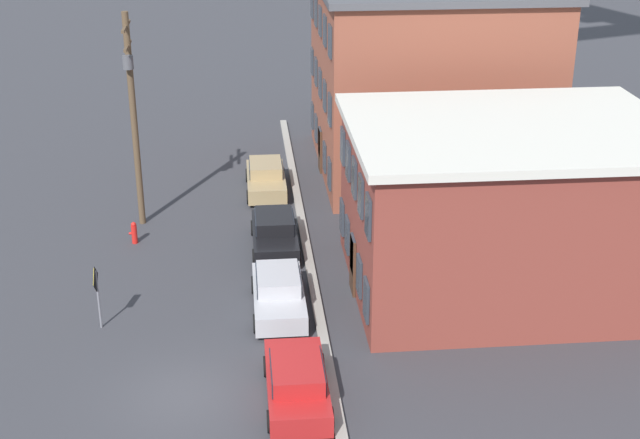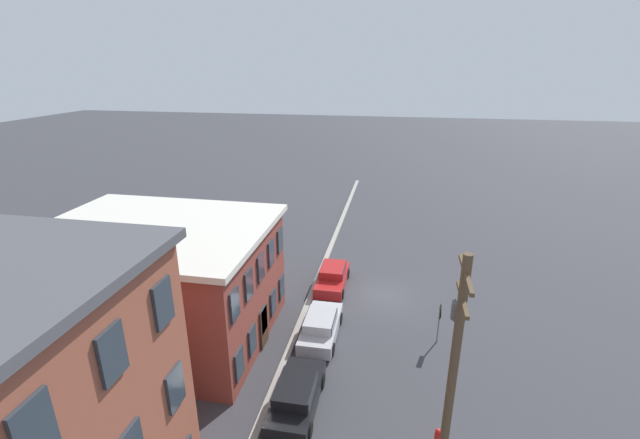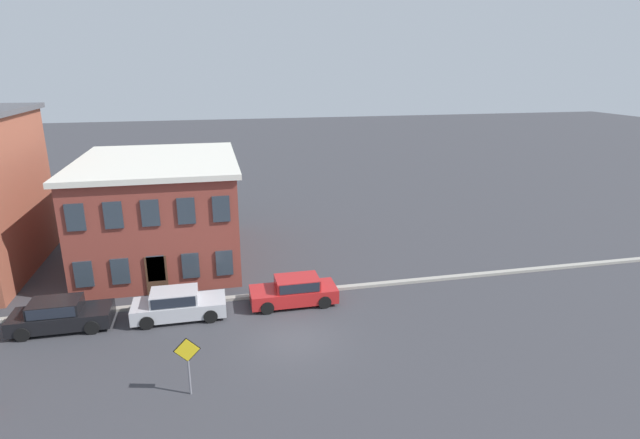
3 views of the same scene
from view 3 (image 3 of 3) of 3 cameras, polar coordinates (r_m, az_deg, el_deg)
ground_plane at (r=23.14m, az=-2.98°, el=-13.33°), size 200.00×200.00×0.00m
kerb_strip at (r=27.05m, az=-4.61°, el=-8.45°), size 56.00×0.36×0.16m
apartment_midblock at (r=32.59m, az=-17.65°, el=1.14°), size 9.38×11.72×6.39m
car_black at (r=26.41m, az=-27.61°, el=-9.53°), size 4.40×1.92×1.43m
car_silver at (r=25.39m, az=-15.95°, el=-9.21°), size 4.40×1.92×1.43m
car_red at (r=25.83m, az=-2.91°, el=-8.05°), size 4.40×1.92×1.43m
caution_sign at (r=19.44m, az=-14.89°, el=-14.96°), size 0.98×0.08×2.37m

